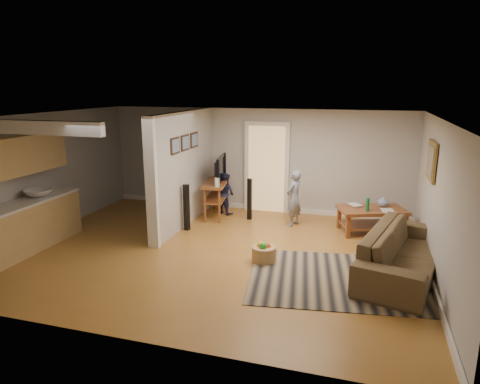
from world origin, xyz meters
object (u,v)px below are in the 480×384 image
sofa (402,274)px  child (293,225)px  coffee_table (372,213)px  tv_console (217,185)px  speaker_right (250,199)px  toy_basket (264,253)px  speaker_left (187,207)px  toddler (225,213)px

sofa → child: size_ratio=2.10×
coffee_table → tv_console: size_ratio=1.11×
tv_console → speaker_right: bearing=-14.0°
sofa → child: child is taller
coffee_table → sofa: bearing=-76.6°
sofa → toy_basket: bearing=107.8°
sofa → coffee_table: size_ratio=1.70×
tv_console → sofa: bearing=-38.8°
tv_console → child: 2.03m
coffee_table → child: coffee_table is taller
child → speaker_right: bearing=-74.9°
sofa → child: (-2.16, 2.04, 0.00)m
tv_console → coffee_table: bearing=-13.0°
sofa → coffee_table: coffee_table is taller
coffee_table → child: (-1.68, 0.00, -0.41)m
tv_console → speaker_left: 1.24m
sofa → speaker_right: (-3.21, 2.18, 0.48)m
sofa → speaker_right: speaker_right is taller
speaker_right → child: size_ratio=0.77×
tv_console → child: (1.87, -0.20, -0.76)m
speaker_right → toddler: (-0.69, 0.30, -0.48)m
toy_basket → coffee_table: bearing=50.0°
tv_console → child: bearing=-15.8°
coffee_table → speaker_left: bearing=-165.6°
child → sofa: bearing=69.2°
toy_basket → toddler: toddler is taller
child → tv_console: bearing=-73.5°
toy_basket → toddler: (-1.59, 2.62, -0.16)m
speaker_right → child: 1.16m
coffee_table → speaker_left: 3.94m
speaker_left → toy_basket: speaker_left is taller
toy_basket → toddler: bearing=121.2°
child → toddler: bearing=-81.5°
toddler → sofa: bearing=176.4°
speaker_left → child: 2.41m
tv_console → toddler: tv_console is taller
toy_basket → speaker_right: bearing=111.1°
speaker_left → toddler: speaker_left is taller
speaker_right → toy_basket: speaker_right is taller
coffee_table → speaker_right: (-2.72, 0.14, 0.07)m
coffee_table → tv_console: 3.57m
coffee_table → speaker_right: size_ratio=1.59×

